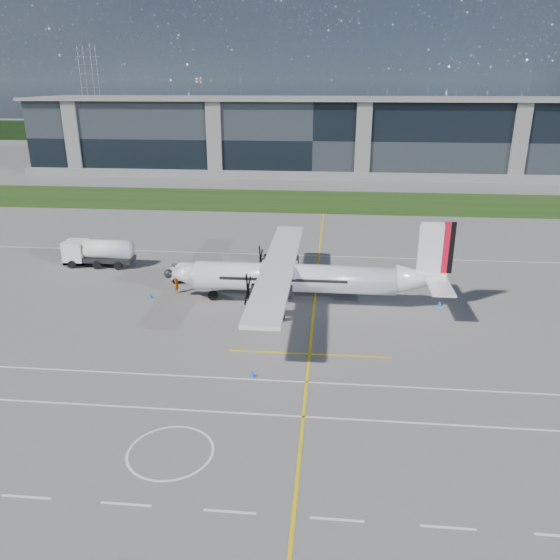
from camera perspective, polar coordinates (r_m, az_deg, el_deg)
The scene contains 15 objects.
ground at distance 84.16m, azimuth 2.49°, elevation 7.11°, with size 400.00×400.00×0.00m, color #555351.
grass_strip at distance 91.96m, azimuth 2.77°, elevation 8.24°, with size 400.00×18.00×0.04m, color #1D390F.
terminal_building at distance 122.49m, azimuth 3.62°, elevation 14.75°, with size 120.00×20.00×15.00m, color black.
tree_line at distance 182.63m, azimuth 4.32°, elevation 15.09°, with size 400.00×6.00×6.00m, color black.
pylon_west at distance 209.62m, azimuth -19.15°, elevation 18.04°, with size 9.00×4.60×30.00m, color gray, non-canonical shape.
yellow_taxiway_centerline at distance 55.26m, azimuth 3.86°, elevation 0.02°, with size 0.20×70.00×0.01m, color yellow.
white_lane_line at distance 34.00m, azimuth -2.75°, elevation -13.80°, with size 90.00×0.15×0.01m, color white.
turboprop_aircraft at distance 48.03m, azimuth 2.66°, elevation 1.86°, with size 25.24×26.17×7.85m, color white, non-canonical shape.
fuel_tanker_truck at distance 62.30m, azimuth -18.86°, elevation 2.72°, with size 7.79×2.53×2.92m, color silver, non-canonical shape.
baggage_tug at distance 55.21m, azimuth -9.84°, elevation 0.69°, with size 2.87×1.72×1.72m, color white, non-canonical shape.
ground_crew_person at distance 52.38m, azimuth -10.76°, elevation -0.31°, with size 0.80×0.57×1.97m, color #F25907.
safety_cone_stbdwing at distance 62.11m, azimuth 1.03°, elevation 2.60°, with size 0.36×0.36×0.50m, color blue.
safety_cone_fwd at distance 51.96m, azimuth -13.39°, elevation -1.55°, with size 0.36×0.36×0.50m, color blue.
safety_cone_portwing at distance 37.64m, azimuth -2.90°, elevation -9.72°, with size 0.36×0.36×0.50m, color blue.
safety_cone_tail at distance 50.87m, azimuth 16.35°, elevation -2.31°, with size 0.36×0.36×0.50m, color blue.
Camera 1 is at (4.29, -41.88, 18.99)m, focal length 35.00 mm.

